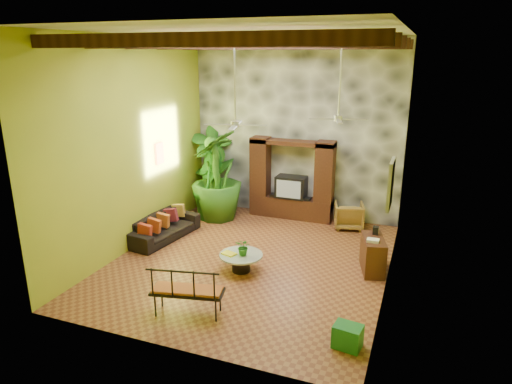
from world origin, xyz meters
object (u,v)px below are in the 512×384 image
at_px(green_bin, 348,336).
at_px(tall_plant_b, 208,186).
at_px(sofa, 163,227).
at_px(side_console, 373,255).
at_px(ceiling_fan_back, 339,109).
at_px(wicker_armchair, 349,215).
at_px(entertainment_center, 291,185).
at_px(tall_plant_c, 217,175).
at_px(coffee_table, 241,260).
at_px(iron_bench, 185,289).
at_px(tall_plant_a, 213,167).
at_px(ceiling_fan_front, 235,114).

bearing_deg(green_bin, tall_plant_b, 135.77).
relative_size(sofa, side_console, 2.20).
xyz_separation_m(ceiling_fan_back, green_bin, (1.02, -3.66, -3.21)).
height_order(ceiling_fan_back, wicker_armchair, ceiling_fan_back).
xyz_separation_m(entertainment_center, wicker_armchair, (1.72, -0.26, -0.61)).
xyz_separation_m(wicker_armchair, tall_plant_b, (-3.94, -0.62, 0.61)).
bearing_deg(tall_plant_c, ceiling_fan_back, -17.25).
bearing_deg(tall_plant_b, entertainment_center, 21.77).
height_order(side_console, green_bin, side_console).
height_order(entertainment_center, wicker_armchair, entertainment_center).
bearing_deg(ceiling_fan_back, entertainment_center, 129.57).
bearing_deg(coffee_table, wicker_armchair, 63.09).
xyz_separation_m(wicker_armchair, side_console, (0.93, -2.41, 0.03)).
xyz_separation_m(tall_plant_c, iron_bench, (1.68, -4.88, -0.74)).
bearing_deg(iron_bench, tall_plant_b, 99.53).
bearing_deg(entertainment_center, tall_plant_a, -178.68).
bearing_deg(entertainment_center, coffee_table, -90.48).
bearing_deg(coffee_table, iron_bench, -97.11).
distance_m(ceiling_fan_front, tall_plant_a, 4.66).
distance_m(ceiling_fan_front, iron_bench, 3.59).
relative_size(ceiling_fan_back, coffee_table, 1.96).
bearing_deg(tall_plant_c, wicker_armchair, 8.79).
relative_size(ceiling_fan_front, side_console, 1.94).
bearing_deg(iron_bench, tall_plant_a, 98.67).
bearing_deg(entertainment_center, ceiling_fan_front, -93.24).
bearing_deg(tall_plant_b, ceiling_fan_front, -52.68).
height_order(sofa, side_console, side_console).
relative_size(wicker_armchair, tall_plant_c, 0.30).
relative_size(entertainment_center, green_bin, 5.34).
xyz_separation_m(sofa, wicker_armchair, (4.33, 2.44, 0.04)).
height_order(tall_plant_a, green_bin, tall_plant_a).
bearing_deg(ceiling_fan_front, sofa, 161.01).
relative_size(ceiling_fan_front, coffee_table, 1.96).
bearing_deg(ceiling_fan_front, tall_plant_c, 123.01).
xyz_separation_m(sofa, green_bin, (5.23, -2.89, -0.11)).
distance_m(tall_plant_a, tall_plant_b, 0.92).
xyz_separation_m(ceiling_fan_back, coffee_table, (-1.63, -1.77, -3.15)).
bearing_deg(sofa, side_console, -81.32).
xyz_separation_m(ceiling_fan_back, sofa, (-4.21, -0.77, -3.09)).
bearing_deg(tall_plant_a, tall_plant_b, -74.22).
distance_m(tall_plant_a, green_bin, 7.59).
xyz_separation_m(sofa, side_console, (5.26, 0.03, 0.07)).
relative_size(tall_plant_a, side_console, 2.69).
height_order(wicker_armchair, green_bin, wicker_armchair).
height_order(coffee_table, iron_bench, iron_bench).
bearing_deg(green_bin, iron_bench, -177.74).
distance_m(coffee_table, side_console, 2.88).
height_order(sofa, coffee_table, sofa).
bearing_deg(green_bin, tall_plant_a, 132.48).
bearing_deg(ceiling_fan_back, green_bin, -74.43).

